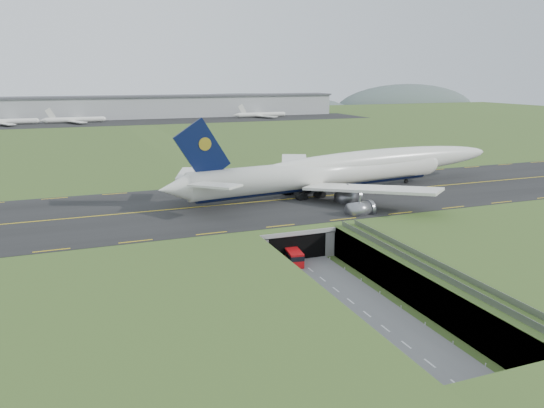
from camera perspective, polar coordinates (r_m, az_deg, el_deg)
name	(u,v)px	position (r m, az deg, el deg)	size (l,w,h in m)	color
ground	(315,275)	(97.13, 4.68, -7.57)	(900.00, 900.00, 0.00)	#375020
airfield_deck	(316,259)	(96.08, 4.71, -5.90)	(800.00, 800.00, 6.00)	gray
trench_road	(335,289)	(90.90, 6.74, -9.09)	(12.00, 75.00, 0.20)	slate
taxiway	(255,202)	(124.52, -1.84, 0.18)	(800.00, 44.00, 0.18)	black
tunnel_portal	(281,232)	(110.50, 0.96, -3.05)	(17.00, 22.30, 6.00)	gray
guideway	(435,275)	(85.66, 17.09, -7.31)	(3.00, 53.00, 7.05)	#A8A8A3
jumbo_jet	(345,170)	(136.69, 7.88, 3.65)	(99.76, 62.81, 20.96)	white
shuttle_tram	(293,256)	(101.54, 2.26, -5.63)	(3.55, 7.24, 2.85)	#AF0B0E
cargo_terminal	(127,107)	(383.45, -15.30, 10.03)	(320.00, 67.00, 15.60)	#B2B2B2
distant_hills	(182,117)	(523.34, -9.62, 9.19)	(700.00, 91.00, 60.00)	#4F5F5C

